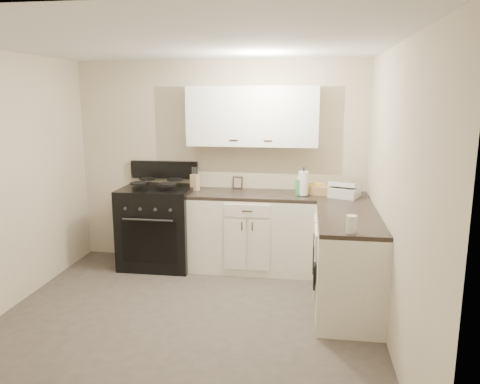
# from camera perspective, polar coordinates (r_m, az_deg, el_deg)

# --- Properties ---
(floor) EXTENTS (3.60, 3.60, 0.00)m
(floor) POSITION_cam_1_polar(r_m,az_deg,el_deg) (4.55, -6.70, -15.58)
(floor) COLOR #473F38
(floor) RESTS_ON ground
(ceiling) EXTENTS (3.60, 3.60, 0.00)m
(ceiling) POSITION_cam_1_polar(r_m,az_deg,el_deg) (4.07, -7.57, 17.50)
(ceiling) COLOR white
(ceiling) RESTS_ON wall_back
(wall_back) EXTENTS (3.60, 0.00, 3.60)m
(wall_back) POSITION_cam_1_polar(r_m,az_deg,el_deg) (5.86, -2.46, 3.54)
(wall_back) COLOR beige
(wall_back) RESTS_ON ground
(wall_right) EXTENTS (0.00, 3.60, 3.60)m
(wall_right) POSITION_cam_1_polar(r_m,az_deg,el_deg) (4.05, 18.26, -0.74)
(wall_right) COLOR beige
(wall_right) RESTS_ON ground
(wall_front) EXTENTS (3.60, 0.00, 3.60)m
(wall_front) POSITION_cam_1_polar(r_m,az_deg,el_deg) (2.51, -18.12, -8.26)
(wall_front) COLOR beige
(wall_front) RESTS_ON ground
(base_cabinets_back) EXTENTS (1.55, 0.60, 0.90)m
(base_cabinets_back) POSITION_cam_1_polar(r_m,az_deg,el_deg) (5.68, 1.28, -4.99)
(base_cabinets_back) COLOR white
(base_cabinets_back) RESTS_ON floor
(base_cabinets_right) EXTENTS (0.60, 1.90, 0.90)m
(base_cabinets_right) POSITION_cam_1_polar(r_m,az_deg,el_deg) (5.04, 12.66, -7.48)
(base_cabinets_right) COLOR white
(base_cabinets_right) RESTS_ON floor
(countertop_back) EXTENTS (1.55, 0.60, 0.04)m
(countertop_back) POSITION_cam_1_polar(r_m,az_deg,el_deg) (5.56, 1.30, -0.35)
(countertop_back) COLOR black
(countertop_back) RESTS_ON base_cabinets_back
(countertop_right) EXTENTS (0.60, 1.90, 0.04)m
(countertop_right) POSITION_cam_1_polar(r_m,az_deg,el_deg) (4.91, 12.91, -2.29)
(countertop_right) COLOR black
(countertop_right) RESTS_ON base_cabinets_right
(upper_cabinets) EXTENTS (1.55, 0.30, 0.70)m
(upper_cabinets) POSITION_cam_1_polar(r_m,az_deg,el_deg) (5.60, 1.53, 9.22)
(upper_cabinets) COLOR white
(upper_cabinets) RESTS_ON wall_back
(stove) EXTENTS (0.86, 0.74, 1.05)m
(stove) POSITION_cam_1_polar(r_m,az_deg,el_deg) (5.90, -9.86, -4.43)
(stove) COLOR black
(stove) RESTS_ON floor
(knife_block) EXTENTS (0.11, 0.11, 0.20)m
(knife_block) POSITION_cam_1_polar(r_m,az_deg,el_deg) (5.74, -5.51, 1.17)
(knife_block) COLOR tan
(knife_block) RESTS_ON countertop_back
(paper_towel) EXTENTS (0.14, 0.14, 0.28)m
(paper_towel) POSITION_cam_1_polar(r_m,az_deg,el_deg) (5.45, 7.74, 1.03)
(paper_towel) COLOR white
(paper_towel) RESTS_ON countertop_back
(soap_bottle) EXTENTS (0.08, 0.08, 0.19)m
(soap_bottle) POSITION_cam_1_polar(r_m,az_deg,el_deg) (5.45, 7.10, 0.53)
(soap_bottle) COLOR green
(soap_bottle) RESTS_ON countertop_back
(picture_frame) EXTENTS (0.12, 0.04, 0.15)m
(picture_frame) POSITION_cam_1_polar(r_m,az_deg,el_deg) (5.82, -0.28, 1.16)
(picture_frame) COLOR black
(picture_frame) RESTS_ON countertop_back
(wicker_basket) EXTENTS (0.33, 0.25, 0.10)m
(wicker_basket) POSITION_cam_1_polar(r_m,az_deg,el_deg) (5.58, 9.45, 0.25)
(wicker_basket) COLOR tan
(wicker_basket) RESTS_ON countertop_right
(countertop_grill) EXTENTS (0.39, 0.38, 0.11)m
(countertop_grill) POSITION_cam_1_polar(r_m,az_deg,el_deg) (5.48, 12.62, -0.01)
(countertop_grill) COLOR silver
(countertop_grill) RESTS_ON countertop_right
(glass_jar) EXTENTS (0.12, 0.12, 0.15)m
(glass_jar) POSITION_cam_1_polar(r_m,az_deg,el_deg) (4.06, 13.44, -3.84)
(glass_jar) COLOR silver
(glass_jar) RESTS_ON countertop_right
(oven_mitt_near) EXTENTS (0.02, 0.13, 0.23)m
(oven_mitt_near) POSITION_cam_1_polar(r_m,az_deg,el_deg) (4.48, 9.03, -10.09)
(oven_mitt_near) COLOR black
(oven_mitt_near) RESTS_ON base_cabinets_right
(oven_mitt_far) EXTENTS (0.02, 0.17, 0.29)m
(oven_mitt_far) POSITION_cam_1_polar(r_m,az_deg,el_deg) (4.86, 8.99, -7.97)
(oven_mitt_far) COLOR black
(oven_mitt_far) RESTS_ON base_cabinets_right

